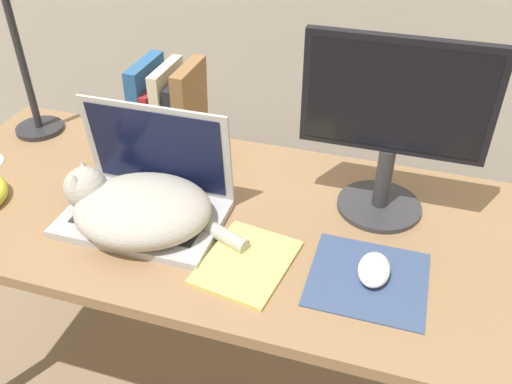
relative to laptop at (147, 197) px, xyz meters
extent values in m
cube|color=#93704C|center=(0.15, 0.05, -0.06)|extent=(1.49, 0.64, 0.03)
cylinder|color=#38383D|center=(-0.55, 0.32, -0.41)|extent=(0.04, 0.04, 0.68)
cylinder|color=#38383D|center=(0.84, 0.32, -0.41)|extent=(0.04, 0.04, 0.68)
cube|color=#B7B7BC|center=(0.00, -0.03, -0.04)|extent=(0.35, 0.23, 0.02)
cube|color=#28282D|center=(0.00, -0.04, -0.03)|extent=(0.29, 0.12, 0.00)
cube|color=#B7B7BC|center=(0.00, 0.07, 0.08)|extent=(0.35, 0.03, 0.23)
cube|color=#0F1433|center=(0.00, 0.07, 0.08)|extent=(0.32, 0.02, 0.20)
ellipsoid|color=#B2ADA3|center=(0.02, -0.05, 0.01)|extent=(0.34, 0.30, 0.11)
sphere|color=#B2ADA3|center=(-0.12, -0.05, 0.03)|extent=(0.10, 0.10, 0.10)
cone|color=#B2ADA3|center=(-0.13, -0.02, 0.07)|extent=(0.04, 0.04, 0.03)
cone|color=#B2ADA3|center=(-0.12, -0.07, 0.07)|extent=(0.04, 0.04, 0.03)
cylinder|color=#B2ADA3|center=(0.19, -0.04, -0.03)|extent=(0.14, 0.08, 0.03)
cylinder|color=#333338|center=(0.50, 0.18, -0.04)|extent=(0.19, 0.19, 0.01)
cylinder|color=#333338|center=(0.50, 0.18, 0.04)|extent=(0.04, 0.04, 0.14)
cube|color=black|center=(0.50, 0.18, 0.23)|extent=(0.39, 0.02, 0.25)
cube|color=black|center=(0.50, 0.16, 0.23)|extent=(0.35, 0.00, 0.22)
cube|color=#384C75|center=(0.50, -0.06, -0.05)|extent=(0.23, 0.21, 0.00)
ellipsoid|color=silver|center=(0.51, -0.05, -0.03)|extent=(0.06, 0.10, 0.03)
cube|color=#285B93|center=(-0.12, 0.27, 0.07)|extent=(0.04, 0.16, 0.24)
cube|color=maroon|center=(-0.09, 0.27, 0.04)|extent=(0.03, 0.16, 0.18)
cube|color=beige|center=(-0.06, 0.27, 0.07)|extent=(0.03, 0.15, 0.24)
cube|color=#232328|center=(-0.04, 0.27, 0.05)|extent=(0.03, 0.14, 0.20)
cube|color=olive|center=(0.00, 0.27, 0.08)|extent=(0.04, 0.15, 0.25)
cylinder|color=#28282D|center=(-0.47, 0.25, -0.04)|extent=(0.13, 0.13, 0.01)
cylinder|color=#28282D|center=(-0.47, 0.25, 0.19)|extent=(0.02, 0.02, 0.44)
cube|color=#E5DB6B|center=(0.26, -0.09, -0.04)|extent=(0.19, 0.23, 0.01)
camera|label=1|loc=(0.52, -0.85, 0.72)|focal=38.00mm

